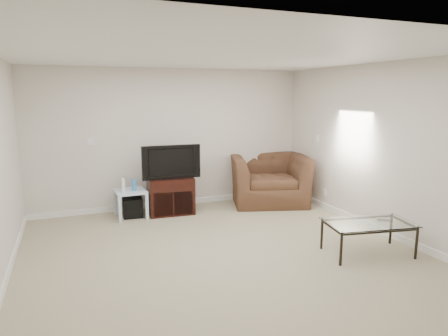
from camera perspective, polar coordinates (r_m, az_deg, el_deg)
name	(u,v)px	position (r m, az deg, el deg)	size (l,w,h in m)	color
floor	(222,254)	(5.29, -0.28, -12.24)	(5.00, 5.00, 0.00)	tan
ceiling	(222,55)	(4.90, -0.31, 15.82)	(5.00, 5.00, 0.00)	white
wall_back	(172,139)	(7.31, -7.42, 4.17)	(5.00, 0.02, 2.50)	silver
wall_right	(381,149)	(6.29, 21.49, 2.50)	(0.02, 5.00, 2.50)	silver
plate_back	(91,142)	(7.09, -18.44, 3.52)	(0.12, 0.02, 0.12)	white
plate_right_switch	(317,138)	(7.52, 13.13, 4.15)	(0.02, 0.09, 0.13)	white
plate_right_outlet	(324,192)	(7.44, 14.13, -3.39)	(0.02, 0.08, 0.12)	white
tv_stand	(171,195)	(7.01, -7.63, -3.86)	(0.76, 0.53, 0.64)	black
dvd_player	(171,184)	(6.92, -7.62, -2.25)	(0.38, 0.27, 0.05)	black
television	(170,161)	(6.85, -7.71, 0.98)	(0.93, 0.19, 0.57)	black
side_table	(131,204)	(6.91, -13.16, -4.99)	(0.49, 0.49, 0.47)	#A8B9CD
subwoofer	(133,207)	(6.95, -12.93, -5.47)	(0.32, 0.32, 0.32)	black
game_console	(123,185)	(6.79, -14.21, -2.35)	(0.05, 0.16, 0.21)	white
game_case	(134,185)	(6.82, -12.76, -2.35)	(0.05, 0.14, 0.18)	#337FCC
recliner	(269,171)	(7.61, 6.41, -0.41)	(1.40, 0.91, 1.23)	#4C321F
coffee_table	(368,238)	(5.56, 19.84, -9.38)	(1.10, 0.62, 0.43)	black
remote	(384,219)	(5.64, 21.86, -6.80)	(0.17, 0.05, 0.02)	#B2B2B7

